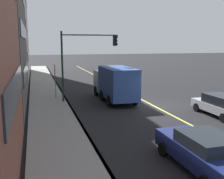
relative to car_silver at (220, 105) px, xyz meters
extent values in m
plane|color=black|center=(4.12, 3.14, -0.76)|extent=(200.00, 200.00, 0.00)
cube|color=gray|center=(4.12, 11.17, -0.68)|extent=(80.00, 3.17, 0.15)
cube|color=slate|center=(4.12, 9.67, -0.68)|extent=(80.00, 0.16, 0.15)
cube|color=#D8CC4C|center=(4.12, 3.14, -0.75)|extent=(80.00, 0.16, 0.01)
cube|color=#262D38|center=(-5.03, 12.93, 2.60)|extent=(8.74, 0.06, 1.10)
cube|color=#262D38|center=(9.45, 12.93, 1.88)|extent=(14.08, 0.06, 1.10)
cube|color=#262D38|center=(9.45, 12.93, 5.18)|extent=(14.08, 0.06, 1.10)
cube|color=#262D38|center=(28.29, 12.93, 2.52)|extent=(15.08, 0.06, 1.10)
cube|color=#262D38|center=(28.29, 12.93, 6.62)|extent=(15.08, 0.06, 1.10)
cube|color=#A8AAB2|center=(0.02, 0.00, -0.18)|extent=(4.52, 1.75, 0.56)
cube|color=black|center=(-0.05, 0.00, 0.41)|extent=(2.32, 1.61, 0.61)
cylinder|color=black|center=(-1.47, 0.85, -0.46)|extent=(0.60, 0.22, 0.60)
cylinder|color=black|center=(1.52, -0.85, -0.46)|extent=(0.60, 0.22, 0.60)
cylinder|color=black|center=(1.52, 0.85, -0.46)|extent=(0.60, 0.22, 0.60)
cube|color=navy|center=(-6.62, 5.96, -0.10)|extent=(4.78, 1.85, 0.72)
cube|color=black|center=(-6.92, 5.96, 0.50)|extent=(2.26, 1.71, 0.49)
cylinder|color=black|center=(-5.04, 6.87, -0.46)|extent=(0.60, 0.22, 0.60)
cylinder|color=black|center=(-5.04, 5.06, -0.46)|extent=(0.60, 0.22, 0.60)
cube|color=silver|center=(9.55, 5.54, 0.67)|extent=(1.95, 2.22, 1.95)
cube|color=#2D4C93|center=(6.00, 5.54, 0.95)|extent=(4.86, 2.22, 2.52)
cylinder|color=black|center=(9.55, 6.60, -0.31)|extent=(0.90, 0.28, 0.90)
cylinder|color=black|center=(9.55, 4.48, -0.31)|extent=(0.90, 0.28, 0.90)
cylinder|color=black|center=(4.78, 6.60, -0.31)|extent=(0.90, 0.28, 0.90)
cylinder|color=black|center=(4.78, 4.48, -0.31)|extent=(0.90, 0.28, 0.90)
cylinder|color=black|center=(7.21, 6.60, -0.31)|extent=(0.90, 0.28, 0.90)
cylinder|color=black|center=(7.21, 4.48, -0.31)|extent=(0.90, 0.28, 0.90)
cylinder|color=#1E3823|center=(7.10, 9.99, 2.21)|extent=(0.16, 0.16, 5.93)
cylinder|color=#1E3823|center=(7.10, 7.61, 4.87)|extent=(0.10, 4.76, 0.10)
cube|color=black|center=(7.10, 5.48, 4.42)|extent=(0.28, 0.30, 0.90)
sphere|color=#360605|center=(7.10, 5.30, 4.72)|extent=(0.18, 0.18, 0.18)
sphere|color=gold|center=(7.10, 5.30, 4.42)|extent=(0.18, 0.18, 0.18)
sphere|color=black|center=(7.10, 5.30, 4.12)|extent=(0.18, 0.18, 0.18)
cylinder|color=slate|center=(8.70, 10.49, 0.80)|extent=(0.08, 0.08, 3.12)
cube|color=white|center=(8.70, 10.51, 2.16)|extent=(0.60, 0.02, 0.20)
cube|color=#DB5919|center=(8.70, 10.51, 1.81)|extent=(0.44, 0.02, 0.28)
camera|label=1|loc=(-15.43, 12.26, 4.22)|focal=43.50mm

